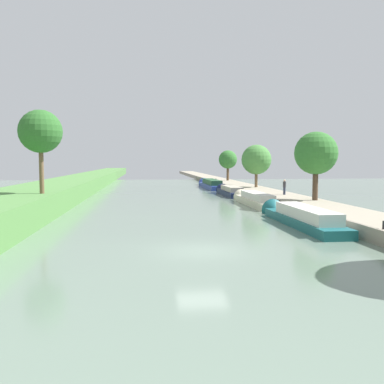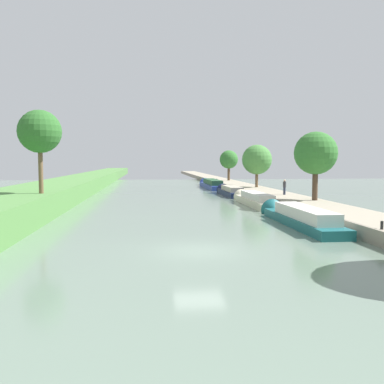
{
  "view_description": "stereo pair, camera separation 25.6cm",
  "coord_description": "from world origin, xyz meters",
  "px_view_note": "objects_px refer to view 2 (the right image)",
  "views": [
    {
      "loc": [
        -2.76,
        -20.19,
        4.47
      ],
      "look_at": [
        2.39,
        25.92,
        1.0
      ],
      "focal_mm": 38.95,
      "sensor_mm": 36.0,
      "label": 1
    },
    {
      "loc": [
        -2.5,
        -20.22,
        4.47
      ],
      "look_at": [
        2.39,
        25.92,
        1.0
      ],
      "focal_mm": 38.95,
      "sensor_mm": 36.0,
      "label": 2
    }
  ],
  "objects_px": {
    "mooring_bollard_near": "(382,225)",
    "mooring_bollard_far": "(217,180)",
    "narrowboat_blue": "(211,184)",
    "narrowboat_teal": "(298,217)",
    "person_walking": "(284,187)",
    "narrowboat_cream": "(254,200)",
    "narrowboat_navy": "(230,191)"
  },
  "relations": [
    {
      "from": "narrowboat_teal",
      "to": "narrowboat_cream",
      "type": "height_order",
      "value": "narrowboat_teal"
    },
    {
      "from": "mooring_bollard_near",
      "to": "person_walking",
      "type": "bearing_deg",
      "value": 84.3
    },
    {
      "from": "mooring_bollard_far",
      "to": "mooring_bollard_near",
      "type": "bearing_deg",
      "value": -90.0
    },
    {
      "from": "narrowboat_navy",
      "to": "narrowboat_blue",
      "type": "distance_m",
      "value": 14.63
    },
    {
      "from": "narrowboat_teal",
      "to": "mooring_bollard_near",
      "type": "xyz_separation_m",
      "value": [
        2.0,
        -7.23,
        0.49
      ]
    },
    {
      "from": "narrowboat_teal",
      "to": "person_walking",
      "type": "distance_m",
      "value": 16.25
    },
    {
      "from": "narrowboat_navy",
      "to": "mooring_bollard_far",
      "type": "xyz_separation_m",
      "value": [
        1.78,
        21.09,
        0.53
      ]
    },
    {
      "from": "mooring_bollard_far",
      "to": "narrowboat_teal",
      "type": "bearing_deg",
      "value": -92.46
    },
    {
      "from": "person_walking",
      "to": "narrowboat_cream",
      "type": "bearing_deg",
      "value": -148.28
    },
    {
      "from": "narrowboat_blue",
      "to": "narrowboat_teal",
      "type": "bearing_deg",
      "value": -89.95
    },
    {
      "from": "narrowboat_cream",
      "to": "mooring_bollard_far",
      "type": "relative_size",
      "value": 26.26
    },
    {
      "from": "narrowboat_cream",
      "to": "narrowboat_blue",
      "type": "relative_size",
      "value": 0.77
    },
    {
      "from": "narrowboat_cream",
      "to": "mooring_bollard_far",
      "type": "xyz_separation_m",
      "value": [
        1.76,
        33.43,
        0.49
      ]
    },
    {
      "from": "narrowboat_teal",
      "to": "mooring_bollard_far",
      "type": "relative_size",
      "value": 27.92
    },
    {
      "from": "narrowboat_navy",
      "to": "person_walking",
      "type": "height_order",
      "value": "person_walking"
    },
    {
      "from": "narrowboat_teal",
      "to": "narrowboat_blue",
      "type": "height_order",
      "value": "narrowboat_blue"
    },
    {
      "from": "narrowboat_teal",
      "to": "narrowboat_cream",
      "type": "relative_size",
      "value": 1.06
    },
    {
      "from": "narrowboat_blue",
      "to": "mooring_bollard_far",
      "type": "relative_size",
      "value": 34.07
    },
    {
      "from": "narrowboat_navy",
      "to": "person_walking",
      "type": "xyz_separation_m",
      "value": [
        4.06,
        -9.83,
        1.18
      ]
    },
    {
      "from": "mooring_bollard_near",
      "to": "mooring_bollard_far",
      "type": "height_order",
      "value": "same"
    },
    {
      "from": "narrowboat_cream",
      "to": "narrowboat_navy",
      "type": "height_order",
      "value": "narrowboat_cream"
    },
    {
      "from": "narrowboat_cream",
      "to": "person_walking",
      "type": "height_order",
      "value": "person_walking"
    },
    {
      "from": "narrowboat_cream",
      "to": "narrowboat_navy",
      "type": "bearing_deg",
      "value": 90.09
    },
    {
      "from": "narrowboat_teal",
      "to": "narrowboat_navy",
      "type": "distance_m",
      "value": 25.47
    },
    {
      "from": "narrowboat_blue",
      "to": "person_walking",
      "type": "distance_m",
      "value": 24.86
    },
    {
      "from": "narrowboat_teal",
      "to": "person_walking",
      "type": "relative_size",
      "value": 7.57
    },
    {
      "from": "narrowboat_teal",
      "to": "narrowboat_navy",
      "type": "xyz_separation_m",
      "value": [
        0.22,
        25.47,
        -0.04
      ]
    },
    {
      "from": "narrowboat_cream",
      "to": "mooring_bollard_far",
      "type": "bearing_deg",
      "value": 86.98
    },
    {
      "from": "mooring_bollard_far",
      "to": "narrowboat_blue",
      "type": "bearing_deg",
      "value": -107.44
    },
    {
      "from": "narrowboat_teal",
      "to": "person_walking",
      "type": "bearing_deg",
      "value": 74.69
    },
    {
      "from": "narrowboat_navy",
      "to": "mooring_bollard_far",
      "type": "relative_size",
      "value": 23.81
    },
    {
      "from": "narrowboat_navy",
      "to": "narrowboat_teal",
      "type": "bearing_deg",
      "value": -90.49
    }
  ]
}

